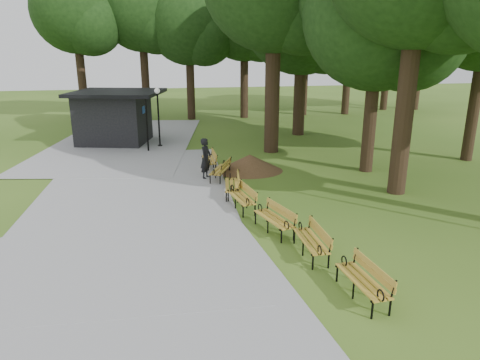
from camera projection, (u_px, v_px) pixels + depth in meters
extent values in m
plane|color=#3D611B|center=(245.00, 221.00, 14.88)|extent=(100.00, 100.00, 0.00)
cube|color=#9A9A9C|center=(129.00, 199.00, 16.99)|extent=(12.00, 38.00, 0.06)
imported|color=black|center=(206.00, 159.00, 19.44)|extent=(0.71, 0.80, 1.83)
cylinder|color=black|center=(159.00, 120.00, 25.46)|extent=(0.10, 0.10, 3.15)
sphere|color=white|center=(157.00, 91.00, 24.97)|extent=(0.32, 0.32, 0.32)
cone|color=#47301C|center=(250.00, 163.00, 20.75)|extent=(2.66, 2.66, 0.81)
cylinder|color=black|center=(407.00, 90.00, 16.62)|extent=(0.70, 0.70, 8.22)
cylinder|color=black|center=(371.00, 103.00, 19.98)|extent=(0.60, 0.60, 6.42)
sphere|color=black|center=(379.00, 14.00, 18.87)|extent=(6.60, 6.60, 6.60)
cylinder|color=black|center=(273.00, 76.00, 23.51)|extent=(0.80, 0.80, 8.28)
cylinder|color=black|center=(300.00, 80.00, 28.44)|extent=(0.76, 0.76, 7.10)
sphere|color=black|center=(303.00, 11.00, 27.21)|extent=(7.78, 7.78, 7.78)
cylinder|color=black|center=(476.00, 93.00, 21.91)|extent=(0.56, 0.56, 6.89)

